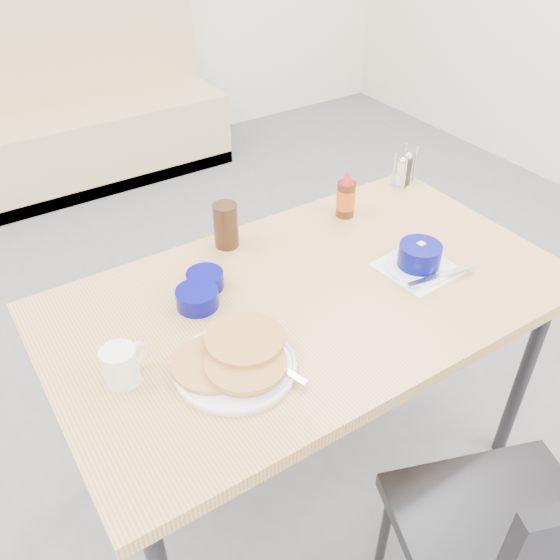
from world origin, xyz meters
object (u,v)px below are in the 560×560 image
creamer_bowl (205,280)px  diner_chair (540,560)px  syrup_bottle (346,197)px  grits_setting (419,259)px  booth_bench (63,126)px  pancake_plate (235,360)px  butter_bowl (197,298)px  amber_tumbler (226,225)px  condiment_caddy (404,171)px  coffee_mug (122,364)px  dining_table (310,311)px

creamer_bowl → diner_chair: bearing=-75.5°
syrup_bottle → grits_setting: bearing=-91.5°
booth_bench → syrup_bottle: booth_bench is taller
pancake_plate → butter_bowl: 0.25m
pancake_plate → amber_tumbler: size_ratio=2.07×
condiment_caddy → booth_bench: bearing=83.0°
booth_bench → amber_tumbler: bearing=-92.0°
booth_bench → creamer_bowl: 2.40m
creamer_bowl → condiment_caddy: bearing=10.4°
butter_bowl → booth_bench: bearing=83.4°
diner_chair → coffee_mug: bearing=146.7°
pancake_plate → coffee_mug: 0.25m
condiment_caddy → syrup_bottle: size_ratio=0.78×
coffee_mug → booth_bench: bearing=78.2°
booth_bench → amber_tumbler: 2.26m
pancake_plate → condiment_caddy: 1.06m
diner_chair → syrup_bottle: 1.12m
dining_table → diner_chair: diner_chair is taller
butter_bowl → syrup_bottle: syrup_bottle is taller
pancake_plate → amber_tumbler: (0.23, 0.46, 0.05)m
condiment_caddy → syrup_bottle: (-0.31, -0.07, 0.02)m
grits_setting → dining_table: bearing=166.6°
booth_bench → condiment_caddy: size_ratio=15.47×
dining_table → coffee_mug: size_ratio=12.15×
dining_table → butter_bowl: 0.32m
pancake_plate → coffee_mug: (-0.23, 0.10, 0.03)m
pancake_plate → butter_bowl: size_ratio=2.54×
amber_tumbler → coffee_mug: bearing=-142.6°
booth_bench → grits_setting: size_ratio=8.25×
dining_table → coffee_mug: 0.55m
butter_bowl → condiment_caddy: size_ratio=0.91×
diner_chair → amber_tumbler: (-0.10, 1.10, 0.25)m
diner_chair → syrup_bottle: size_ratio=6.37×
booth_bench → dining_table: booth_bench is taller
amber_tumbler → condiment_caddy: size_ratio=1.12×
amber_tumbler → dining_table: bearing=-77.0°
butter_bowl → creamer_bowl: bearing=48.4°
dining_table → diner_chair: 0.79m
pancake_plate → creamer_bowl: size_ratio=2.79×
diner_chair → creamer_bowl: diner_chair is taller
booth_bench → condiment_caddy: (0.64, -2.19, 0.45)m
creamer_bowl → syrup_bottle: bearing=9.5°
grits_setting → amber_tumbler: 0.57m
booth_bench → butter_bowl: 2.47m
creamer_bowl → amber_tumbler: 0.21m
creamer_bowl → amber_tumbler: bearing=44.8°
booth_bench → syrup_bottle: 2.33m
dining_table → coffee_mug: coffee_mug is taller
coffee_mug → butter_bowl: size_ratio=1.03×
booth_bench → condiment_caddy: booth_bench is taller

